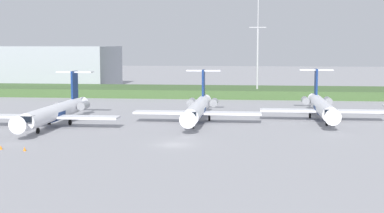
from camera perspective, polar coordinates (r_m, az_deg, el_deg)
name	(u,v)px	position (r m, az deg, el deg)	size (l,w,h in m)	color
ground_plane	(197,117)	(107.72, 0.51, -1.08)	(500.00, 500.00, 0.00)	#939399
grass_berm	(214,92)	(151.53, 2.25, 1.52)	(320.00, 20.00, 2.24)	#426033
regional_jet_second	(56,112)	(98.23, -13.80, -0.51)	(22.81, 31.00, 9.00)	white
regional_jet_third	(198,108)	(100.78, 0.63, -0.15)	(22.81, 31.00, 9.00)	white
regional_jet_fourth	(322,106)	(106.59, 13.13, 0.04)	(22.81, 31.00, 9.00)	white
antenna_mast	(258,53)	(147.75, 6.73, 5.43)	(4.40, 0.50, 28.19)	#B2B2B7
distant_hangar	(31,67)	(189.21, -16.14, 3.93)	(53.98, 27.86, 13.33)	#9EA3AD
safety_cone_mid_marker	(1,147)	(79.02, -19.00, -3.98)	(0.44, 0.44, 0.55)	orange
safety_cone_rear_marker	(25,149)	(76.97, -16.78, -4.18)	(0.44, 0.44, 0.55)	orange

